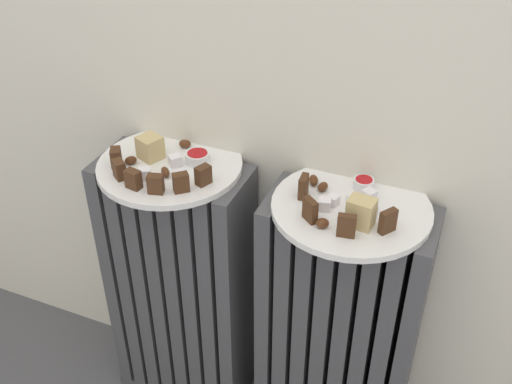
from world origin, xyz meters
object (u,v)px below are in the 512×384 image
plate_right (351,208)px  jam_bowl_right (364,183)px  jam_bowl_left (198,157)px  plate_left (170,166)px  radiator_right (337,338)px  fork (352,212)px  radiator_left (182,291)px

plate_right → jam_bowl_right: bearing=84.5°
jam_bowl_left → jam_bowl_right: size_ratio=1.27×
plate_left → radiator_right: bearing=0.0°
jam_bowl_left → fork: bearing=-8.0°
plate_left → radiator_left: bearing=116.6°
radiator_right → plate_right: plate_right is taller
radiator_left → jam_bowl_left: jam_bowl_left is taller
jam_bowl_right → fork: bearing=-89.6°
plate_left → plate_right: (0.36, 0.00, 0.00)m
plate_right → jam_bowl_right: (0.01, 0.06, 0.02)m
plate_left → fork: fork is taller
jam_bowl_right → fork: (0.00, -0.08, -0.01)m
plate_right → radiator_right: bearing=90.0°
radiator_right → jam_bowl_left: 0.47m
radiator_right → jam_bowl_left: bearing=175.6°
radiator_left → jam_bowl_right: jam_bowl_right is taller
jam_bowl_left → fork: jam_bowl_left is taller
jam_bowl_left → jam_bowl_right: bearing=6.1°
radiator_right → fork: size_ratio=5.98×
jam_bowl_left → jam_bowl_right: 0.32m
jam_bowl_right → radiator_left: bearing=-170.9°
jam_bowl_right → radiator_right: bearing=-95.5°
plate_right → fork: size_ratio=2.61×
radiator_right → plate_left: plate_left is taller
fork → plate_right: bearing=106.5°
radiator_left → plate_left: plate_left is taller
fork → jam_bowl_right: bearing=90.4°
jam_bowl_left → fork: 0.32m
jam_bowl_left → radiator_left: bearing=-153.4°
plate_left → fork: 0.36m
jam_bowl_right → fork: size_ratio=0.35×
radiator_left → plate_right: size_ratio=2.29×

